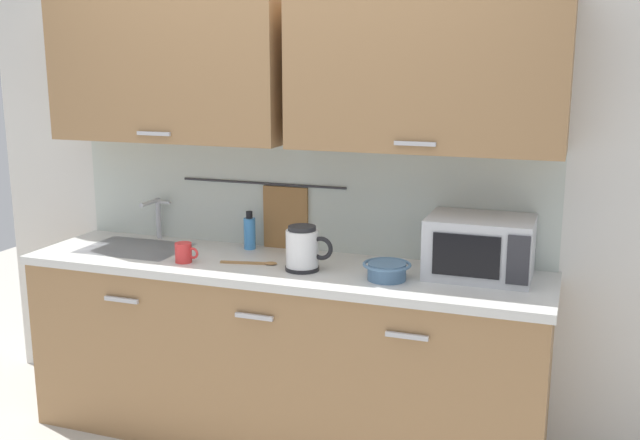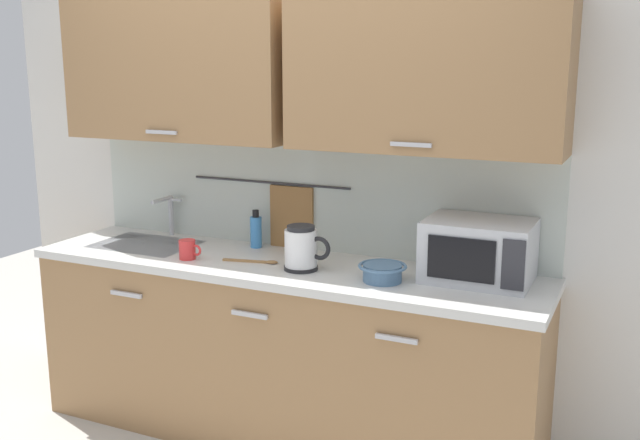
# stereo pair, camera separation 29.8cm
# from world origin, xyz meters

# --- Properties ---
(counter_unit) EXTENTS (2.53, 0.64, 0.90)m
(counter_unit) POSITION_xyz_m (-0.01, 0.30, 0.46)
(counter_unit) COLOR #997047
(counter_unit) RESTS_ON ground
(back_wall_assembly) EXTENTS (3.70, 0.41, 2.50)m
(back_wall_assembly) POSITION_xyz_m (-0.00, 0.53, 1.52)
(back_wall_assembly) COLOR silver
(back_wall_assembly) RESTS_ON ground
(sink_faucet) EXTENTS (0.09, 0.17, 0.22)m
(sink_faucet) POSITION_xyz_m (-0.82, 0.53, 1.04)
(sink_faucet) COLOR #B2B5BA
(sink_faucet) RESTS_ON counter_unit
(microwave) EXTENTS (0.46, 0.35, 0.27)m
(microwave) POSITION_xyz_m (0.91, 0.41, 1.04)
(microwave) COLOR silver
(microwave) RESTS_ON counter_unit
(electric_kettle) EXTENTS (0.23, 0.16, 0.21)m
(electric_kettle) POSITION_xyz_m (0.14, 0.23, 1.00)
(electric_kettle) COLOR black
(electric_kettle) RESTS_ON counter_unit
(dish_soap_bottle) EXTENTS (0.06, 0.06, 0.20)m
(dish_soap_bottle) POSITION_xyz_m (-0.26, 0.50, 0.99)
(dish_soap_bottle) COLOR #3F8CD8
(dish_soap_bottle) RESTS_ON counter_unit
(mug_near_sink) EXTENTS (0.12, 0.08, 0.09)m
(mug_near_sink) POSITION_xyz_m (-0.44, 0.17, 0.95)
(mug_near_sink) COLOR red
(mug_near_sink) RESTS_ON counter_unit
(mixing_bowl) EXTENTS (0.21, 0.21, 0.08)m
(mixing_bowl) POSITION_xyz_m (0.54, 0.22, 0.94)
(mixing_bowl) COLOR #4C7093
(mixing_bowl) RESTS_ON counter_unit
(wooden_spoon) EXTENTS (0.28, 0.09, 0.01)m
(wooden_spoon) POSITION_xyz_m (-0.11, 0.25, 0.91)
(wooden_spoon) COLOR #9E7042
(wooden_spoon) RESTS_ON counter_unit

